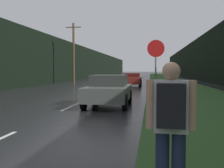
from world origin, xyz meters
name	(u,v)px	position (x,y,z in m)	size (l,w,h in m)	color
grass_verge	(171,82)	(6.41, 40.00, 0.01)	(6.00, 240.00, 0.02)	#26471E
lane_stripe_c	(72,106)	(0.00, 13.07, 0.00)	(0.12, 3.00, 0.01)	silver
lane_stripe_d	(99,94)	(0.00, 20.07, 0.00)	(0.12, 3.00, 0.01)	silver
treeline_far_side	(78,63)	(-9.41, 50.00, 2.97)	(2.00, 140.00, 5.95)	black
treeline_near_side	(203,59)	(12.41, 50.00, 3.55)	(2.00, 140.00, 7.10)	black
utility_pole_far	(74,53)	(-5.43, 32.80, 3.75)	(1.80, 0.24, 7.24)	#4C3823
stop_sign	(156,65)	(3.87, 12.94, 1.90)	(0.76, 0.07, 3.02)	slate
hitchhiker_with_backpack	(171,123)	(3.92, 3.94, 1.03)	(0.62, 0.44, 1.79)	#1E2847
car_passing_near	(109,90)	(1.70, 13.41, 0.74)	(1.98, 4.08, 1.46)	#4C514C
car_passing_far	(132,80)	(1.70, 29.16, 0.72)	(1.98, 4.60, 1.38)	maroon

